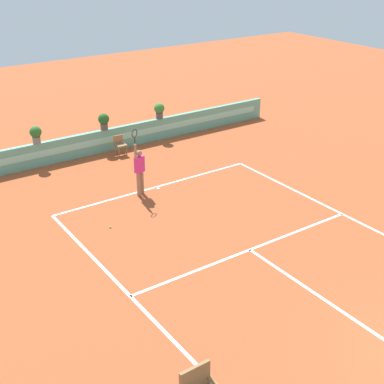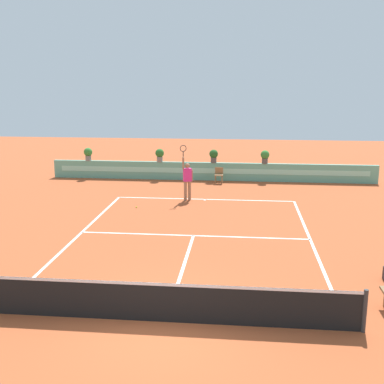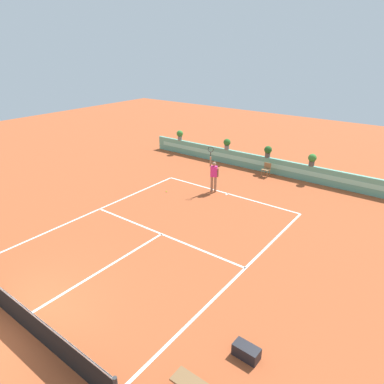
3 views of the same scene
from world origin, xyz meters
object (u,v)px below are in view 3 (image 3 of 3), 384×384
at_px(gear_bag, 246,352).
at_px(tennis_ball_near_baseline, 166,191).
at_px(potted_plant_far_left, 180,135).
at_px(ball_kid_chair, 266,169).
at_px(potted_plant_centre, 268,151).
at_px(potted_plant_left, 227,143).
at_px(potted_plant_right, 312,159).
at_px(tennis_player, 214,174).

relative_size(gear_bag, tennis_ball_near_baseline, 10.29).
height_order(tennis_ball_near_baseline, potted_plant_far_left, potted_plant_far_left).
xyz_separation_m(ball_kid_chair, tennis_ball_near_baseline, (-3.33, -5.63, -0.44)).
relative_size(ball_kid_chair, gear_bag, 1.21).
bearing_deg(gear_bag, potted_plant_centre, 113.70).
bearing_deg(potted_plant_left, gear_bag, -56.43).
distance_m(ball_kid_chair, potted_plant_left, 3.56).
height_order(potted_plant_left, potted_plant_right, same).
relative_size(potted_plant_centre, potted_plant_right, 1.00).
distance_m(tennis_player, potted_plant_centre, 4.84).
bearing_deg(gear_bag, potted_plant_right, 102.95).
bearing_deg(potted_plant_right, potted_plant_left, 180.00).
bearing_deg(tennis_ball_near_baseline, ball_kid_chair, 59.40).
distance_m(ball_kid_chair, potted_plant_centre, 1.23).
height_order(tennis_ball_near_baseline, potted_plant_centre, potted_plant_centre).
relative_size(ball_kid_chair, potted_plant_centre, 1.17).
height_order(ball_kid_chair, tennis_player, tennis_player).
bearing_deg(tennis_ball_near_baseline, potted_plant_centre, 64.80).
bearing_deg(gear_bag, potted_plant_far_left, 134.12).
xyz_separation_m(potted_plant_centre, potted_plant_right, (2.81, 0.00, 0.00)).
bearing_deg(tennis_ball_near_baseline, potted_plant_right, 47.64).
xyz_separation_m(gear_bag, tennis_player, (-6.82, 8.68, 0.87)).
xyz_separation_m(tennis_player, tennis_ball_near_baseline, (-2.06, -1.62, -1.02)).
height_order(tennis_ball_near_baseline, potted_plant_left, potted_plant_left).
xyz_separation_m(tennis_player, potted_plant_far_left, (-6.19, 4.74, 0.36)).
xyz_separation_m(ball_kid_chair, potted_plant_left, (-3.35, 0.73, 0.93)).
bearing_deg(ball_kid_chair, tennis_player, -107.56).
distance_m(gear_bag, potted_plant_centre, 14.71).
xyz_separation_m(potted_plant_far_left, potted_plant_left, (4.11, 0.00, 0.00)).
xyz_separation_m(gear_bag, potted_plant_far_left, (-13.02, 13.42, 1.23)).
height_order(tennis_player, potted_plant_centre, tennis_player).
relative_size(ball_kid_chair, potted_plant_left, 1.17).
height_order(potted_plant_far_left, potted_plant_left, same).
bearing_deg(potted_plant_right, tennis_player, -128.26).
height_order(ball_kid_chair, gear_bag, ball_kid_chair).
relative_size(potted_plant_left, potted_plant_centre, 1.00).
xyz_separation_m(tennis_player, potted_plant_centre, (0.93, 4.74, 0.36)).
xyz_separation_m(ball_kid_chair, tennis_player, (-1.27, -4.01, 0.57)).
height_order(ball_kid_chair, potted_plant_left, potted_plant_left).
distance_m(ball_kid_chair, potted_plant_right, 2.74).
xyz_separation_m(potted_plant_left, potted_plant_centre, (3.02, 0.00, 0.00)).
xyz_separation_m(gear_bag, potted_plant_right, (-3.09, 13.42, 1.23)).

